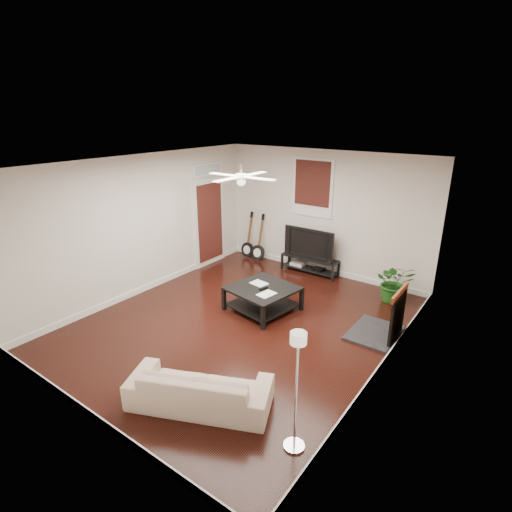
# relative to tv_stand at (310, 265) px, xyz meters

# --- Properties ---
(room) EXTENTS (5.01, 6.01, 2.81)m
(room) POSITION_rel_tv_stand_xyz_m (0.18, -2.78, 1.21)
(room) COLOR black
(room) RESTS_ON ground
(brick_accent) EXTENTS (0.02, 2.20, 2.80)m
(brick_accent) POSITION_rel_tv_stand_xyz_m (2.66, -1.78, 1.21)
(brick_accent) COLOR #A05633
(brick_accent) RESTS_ON floor
(fireplace) EXTENTS (0.80, 1.10, 0.92)m
(fireplace) POSITION_rel_tv_stand_xyz_m (2.38, -1.78, 0.27)
(fireplace) COLOR black
(fireplace) RESTS_ON floor
(window_back) EXTENTS (1.00, 0.06, 1.30)m
(window_back) POSITION_rel_tv_stand_xyz_m (-0.12, 0.19, 1.76)
(window_back) COLOR black
(window_back) RESTS_ON wall_back
(door_left) EXTENTS (0.08, 1.00, 2.50)m
(door_left) POSITION_rel_tv_stand_xyz_m (-2.28, -0.88, 1.06)
(door_left) COLOR white
(door_left) RESTS_ON wall_left
(tv_stand) EXTENTS (1.36, 0.36, 0.38)m
(tv_stand) POSITION_rel_tv_stand_xyz_m (0.00, 0.00, 0.00)
(tv_stand) COLOR black
(tv_stand) RESTS_ON floor
(tv) EXTENTS (1.22, 0.16, 0.70)m
(tv) POSITION_rel_tv_stand_xyz_m (0.00, 0.02, 0.54)
(tv) COLOR black
(tv) RESTS_ON tv_stand
(coffee_table) EXTENTS (1.27, 1.27, 0.46)m
(coffee_table) POSITION_rel_tv_stand_xyz_m (0.18, -2.17, 0.04)
(coffee_table) COLOR black
(coffee_table) RESTS_ON floor
(sofa) EXTENTS (1.95, 1.38, 0.53)m
(sofa) POSITION_rel_tv_stand_xyz_m (1.03, -4.79, 0.07)
(sofa) COLOR tan
(sofa) RESTS_ON floor
(floor_lamp) EXTENTS (0.32, 0.32, 1.48)m
(floor_lamp) POSITION_rel_tv_stand_xyz_m (2.38, -4.69, 0.55)
(floor_lamp) COLOR white
(floor_lamp) RESTS_ON floor
(potted_plant) EXTENTS (0.93, 0.89, 0.81)m
(potted_plant) POSITION_rel_tv_stand_xyz_m (2.07, -0.36, 0.21)
(potted_plant) COLOR #1B5718
(potted_plant) RESTS_ON floor
(guitar_left) EXTENTS (0.39, 0.29, 1.20)m
(guitar_left) POSITION_rel_tv_stand_xyz_m (-1.79, -0.03, 0.41)
(guitar_left) COLOR black
(guitar_left) RESTS_ON floor
(guitar_right) EXTENTS (0.38, 0.27, 1.20)m
(guitar_right) POSITION_rel_tv_stand_xyz_m (-1.44, -0.06, 0.41)
(guitar_right) COLOR black
(guitar_right) RESTS_ON floor
(ceiling_fan) EXTENTS (1.24, 1.24, 0.32)m
(ceiling_fan) POSITION_rel_tv_stand_xyz_m (0.18, -2.78, 2.41)
(ceiling_fan) COLOR white
(ceiling_fan) RESTS_ON ceiling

